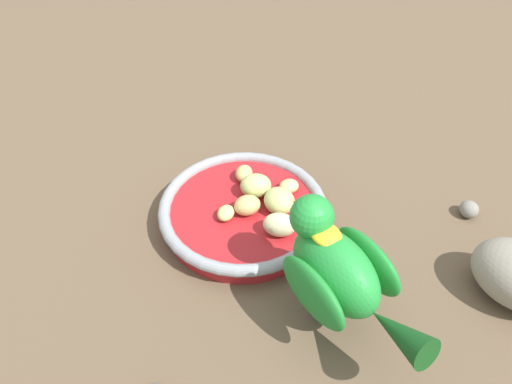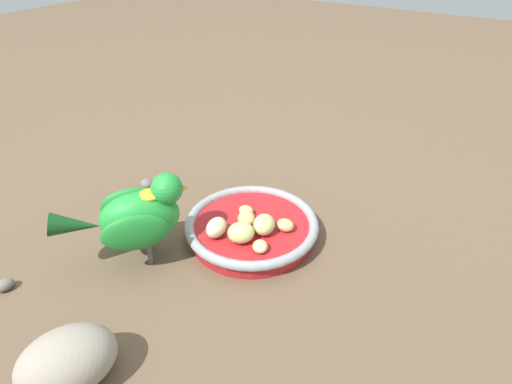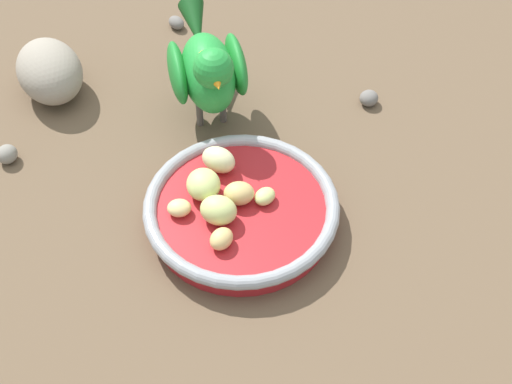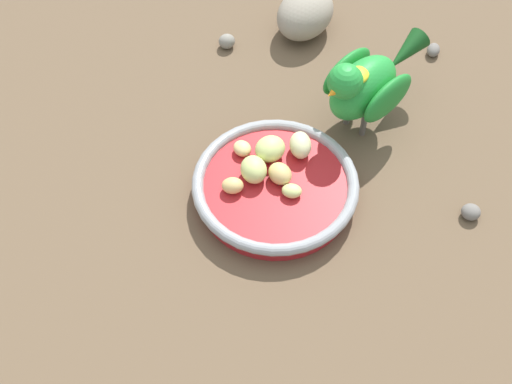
% 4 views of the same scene
% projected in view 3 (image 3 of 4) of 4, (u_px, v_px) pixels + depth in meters
% --- Properties ---
extents(ground_plane, '(4.00, 4.00, 0.00)m').
position_uv_depth(ground_plane, '(228.00, 213.00, 0.80)').
color(ground_plane, brown).
extents(feeding_bowl, '(0.20, 0.20, 0.03)m').
position_uv_depth(feeding_bowl, '(240.00, 213.00, 0.78)').
color(feeding_bowl, '#AD1E23').
rests_on(feeding_bowl, ground_plane).
extents(apple_piece_0, '(0.04, 0.05, 0.03)m').
position_uv_depth(apple_piece_0, '(218.00, 210.00, 0.75)').
color(apple_piece_0, '#C6D17A').
rests_on(apple_piece_0, feeding_bowl).
extents(apple_piece_1, '(0.05, 0.05, 0.03)m').
position_uv_depth(apple_piece_1, '(203.00, 184.00, 0.77)').
color(apple_piece_1, '#C6D17A').
rests_on(apple_piece_1, feeding_bowl).
extents(apple_piece_2, '(0.03, 0.03, 0.02)m').
position_uv_depth(apple_piece_2, '(179.00, 208.00, 0.76)').
color(apple_piece_2, '#E5C67F').
rests_on(apple_piece_2, feeding_bowl).
extents(apple_piece_3, '(0.04, 0.04, 0.02)m').
position_uv_depth(apple_piece_3, '(239.00, 193.00, 0.77)').
color(apple_piece_3, tan).
rests_on(apple_piece_3, feeding_bowl).
extents(apple_piece_4, '(0.03, 0.02, 0.01)m').
position_uv_depth(apple_piece_4, '(265.00, 196.00, 0.77)').
color(apple_piece_4, '#C6D17A').
rests_on(apple_piece_4, feeding_bowl).
extents(apple_piece_5, '(0.03, 0.02, 0.02)m').
position_uv_depth(apple_piece_5, '(221.00, 239.00, 0.73)').
color(apple_piece_5, tan).
rests_on(apple_piece_5, feeding_bowl).
extents(apple_piece_6, '(0.03, 0.04, 0.03)m').
position_uv_depth(apple_piece_6, '(219.00, 160.00, 0.80)').
color(apple_piece_6, beige).
rests_on(apple_piece_6, feeding_bowl).
extents(parrot, '(0.15, 0.16, 0.13)m').
position_uv_depth(parrot, '(208.00, 67.00, 0.84)').
color(parrot, '#59544C').
rests_on(parrot, ground_plane).
extents(rock_large, '(0.12, 0.13, 0.07)m').
position_uv_depth(rock_large, '(50.00, 71.00, 0.90)').
color(rock_large, gray).
rests_on(rock_large, ground_plane).
extents(pebble_0, '(0.02, 0.03, 0.02)m').
position_uv_depth(pebble_0, '(176.00, 23.00, 1.00)').
color(pebble_0, slate).
rests_on(pebble_0, ground_plane).
extents(pebble_1, '(0.03, 0.03, 0.02)m').
position_uv_depth(pebble_1, '(7.00, 154.00, 0.84)').
color(pebble_1, gray).
rests_on(pebble_1, ground_plane).
extents(pebble_2, '(0.02, 0.02, 0.02)m').
position_uv_depth(pebble_2, '(369.00, 98.00, 0.90)').
color(pebble_2, slate).
rests_on(pebble_2, ground_plane).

